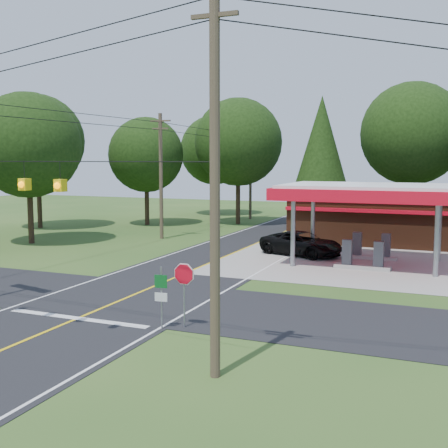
% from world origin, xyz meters
% --- Properties ---
extents(ground, '(120.00, 120.00, 0.00)m').
position_xyz_m(ground, '(0.00, 0.00, 0.00)').
color(ground, '#294D1B').
rests_on(ground, ground).
extents(main_highway, '(8.00, 120.00, 0.02)m').
position_xyz_m(main_highway, '(0.00, 0.00, 0.01)').
color(main_highway, black).
rests_on(main_highway, ground).
extents(cross_road, '(70.00, 7.00, 0.02)m').
position_xyz_m(cross_road, '(0.00, 0.00, 0.01)').
color(cross_road, black).
rests_on(cross_road, ground).
extents(lane_center_yellow, '(0.15, 110.00, 0.00)m').
position_xyz_m(lane_center_yellow, '(0.00, 0.00, 0.03)').
color(lane_center_yellow, yellow).
rests_on(lane_center_yellow, main_highway).
extents(gas_canopy, '(10.60, 7.40, 4.88)m').
position_xyz_m(gas_canopy, '(9.00, 13.00, 4.27)').
color(gas_canopy, gray).
rests_on(gas_canopy, ground).
extents(convenience_store, '(16.40, 7.55, 3.80)m').
position_xyz_m(convenience_store, '(10.00, 22.98, 1.92)').
color(convenience_store, '#502916').
rests_on(convenience_store, ground).
extents(utility_pole_near_right, '(1.80, 0.30, 11.50)m').
position_xyz_m(utility_pole_near_right, '(7.50, -7.00, 5.96)').
color(utility_pole_near_right, '#473828').
rests_on(utility_pole_near_right, ground).
extents(utility_pole_far_left, '(1.80, 0.30, 10.00)m').
position_xyz_m(utility_pole_far_left, '(-8.00, 18.00, 5.20)').
color(utility_pole_far_left, '#473828').
rests_on(utility_pole_far_left, ground).
extents(utility_pole_north, '(0.30, 0.30, 9.50)m').
position_xyz_m(utility_pole_north, '(-6.50, 35.00, 4.75)').
color(utility_pole_north, '#473828').
rests_on(utility_pole_north, ground).
extents(overhead_beacons, '(17.04, 2.04, 1.03)m').
position_xyz_m(overhead_beacons, '(-1.00, -6.00, 6.21)').
color(overhead_beacons, black).
rests_on(overhead_beacons, ground).
extents(treeline_backdrop, '(70.27, 51.59, 13.30)m').
position_xyz_m(treeline_backdrop, '(0.82, 24.01, 7.49)').
color(treeline_backdrop, '#332316').
rests_on(treeline_backdrop, ground).
extents(suv_car, '(7.29, 7.29, 1.57)m').
position_xyz_m(suv_car, '(4.50, 14.50, 0.79)').
color(suv_car, black).
rests_on(suv_car, ground).
extents(octagonal_stop_sign, '(0.87, 0.09, 2.51)m').
position_xyz_m(octagonal_stop_sign, '(4.50, -3.01, 1.88)').
color(octagonal_stop_sign, gray).
rests_on(octagonal_stop_sign, ground).
extents(route_sign_post, '(0.49, 0.12, 2.39)m').
position_xyz_m(route_sign_post, '(3.80, -3.52, 1.43)').
color(route_sign_post, gray).
rests_on(route_sign_post, ground).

